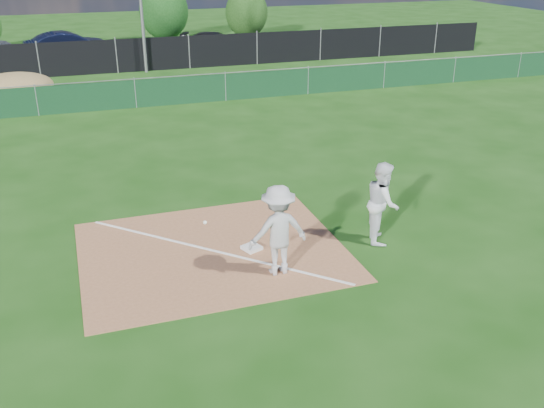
{
  "coord_description": "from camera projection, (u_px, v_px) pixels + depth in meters",
  "views": [
    {
      "loc": [
        -2.69,
        -11.29,
        6.65
      ],
      "look_at": [
        1.47,
        1.0,
        1.0
      ],
      "focal_mm": 40.0,
      "sensor_mm": 36.0,
      "label": 1
    }
  ],
  "objects": [
    {
      "name": "car_mid",
      "position": [
        68.0,
        46.0,
        36.6
      ],
      "size": [
        5.21,
        2.58,
        1.64
      ],
      "primitive_type": "imported",
      "rotation": [
        0.0,
        0.0,
        1.75
      ],
      "color": "black",
      "rests_on": "parking_lot"
    },
    {
      "name": "tree_right",
      "position": [
        247.0,
        13.0,
        43.96
      ],
      "size": [
        3.06,
        3.06,
        3.63
      ],
      "color": "#382316",
      "rests_on": "ground"
    },
    {
      "name": "black_fence",
      "position": [
        117.0,
        56.0,
        32.87
      ],
      "size": [
        46.0,
        0.04,
        1.8
      ],
      "primitive_type": "cube",
      "color": "black",
      "rests_on": "ground"
    },
    {
      "name": "play_at_first",
      "position": [
        278.0,
        230.0,
        12.82
      ],
      "size": [
        2.24,
        0.79,
        2.01
      ],
      "color": "silver",
      "rests_on": "infield_dirt"
    },
    {
      "name": "foul_line",
      "position": [
        212.0,
        250.0,
        14.11
      ],
      "size": [
        5.01,
        5.01,
        0.01
      ],
      "primitive_type": "cube",
      "rotation": [
        0.0,
        0.0,
        0.79
      ],
      "color": "white",
      "rests_on": "infield_dirt"
    },
    {
      "name": "tree_mid",
      "position": [
        164.0,
        11.0,
        42.8
      ],
      "size": [
        3.44,
        3.44,
        4.08
      ],
      "color": "#382316",
      "rests_on": "ground"
    },
    {
      "name": "dirt_mound",
      "position": [
        15.0,
        86.0,
        27.62
      ],
      "size": [
        3.38,
        2.6,
        1.17
      ],
      "primitive_type": "ellipsoid",
      "color": "olive",
      "rests_on": "ground"
    },
    {
      "name": "parking_lot",
      "position": [
        110.0,
        57.0,
        37.57
      ],
      "size": [
        46.0,
        9.0,
        0.01
      ],
      "primitive_type": "cube",
      "color": "black",
      "rests_on": "ground"
    },
    {
      "name": "first_base",
      "position": [
        252.0,
        248.0,
        14.16
      ],
      "size": [
        0.5,
        0.5,
        0.08
      ],
      "primitive_type": "cube",
      "rotation": [
        0.0,
        0.0,
        0.38
      ],
      "color": "white",
      "rests_on": "infield_dirt"
    },
    {
      "name": "car_right",
      "position": [
        216.0,
        43.0,
        38.96
      ],
      "size": [
        4.71,
        3.33,
        1.27
      ],
      "primitive_type": "imported",
      "rotation": [
        0.0,
        0.0,
        1.17
      ],
      "color": "black",
      "rests_on": "parking_lot"
    },
    {
      "name": "infield_dirt",
      "position": [
        212.0,
        251.0,
        14.12
      ],
      "size": [
        6.0,
        5.0,
        0.02
      ],
      "primitive_type": "cube",
      "color": "#975F3C",
      "rests_on": "ground"
    },
    {
      "name": "green_fence",
      "position": [
        135.0,
        94.0,
        26.04
      ],
      "size": [
        44.0,
        0.05,
        1.2
      ],
      "primitive_type": "cube",
      "color": "black",
      "rests_on": "ground"
    },
    {
      "name": "runner",
      "position": [
        383.0,
        202.0,
        14.29
      ],
      "size": [
        1.05,
        1.17,
        1.97
      ],
      "primitive_type": "imported",
      "rotation": [
        0.0,
        0.0,
        1.19
      ],
      "color": "white",
      "rests_on": "ground"
    },
    {
      "name": "ground",
      "position": [
        154.0,
        141.0,
        21.94
      ],
      "size": [
        90.0,
        90.0,
        0.0
      ],
      "primitive_type": "plane",
      "color": "#15410E",
      "rests_on": "ground"
    }
  ]
}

